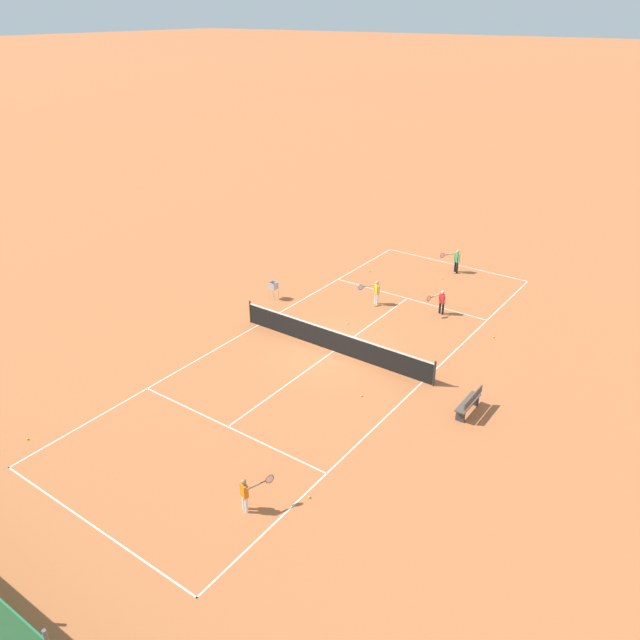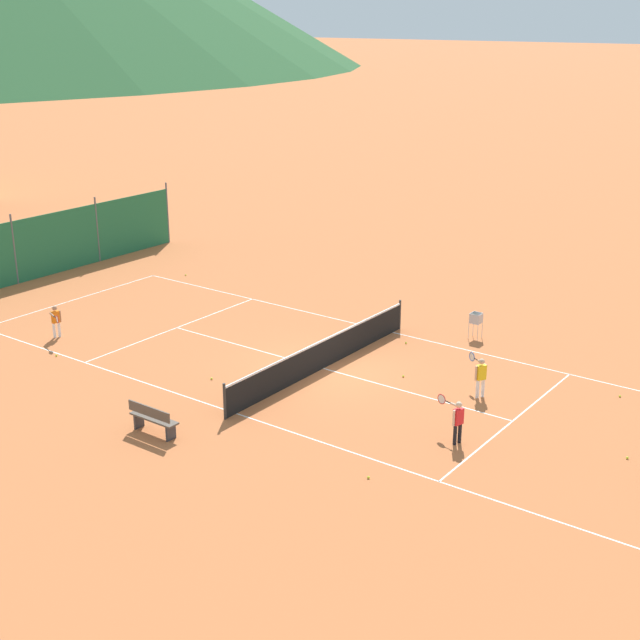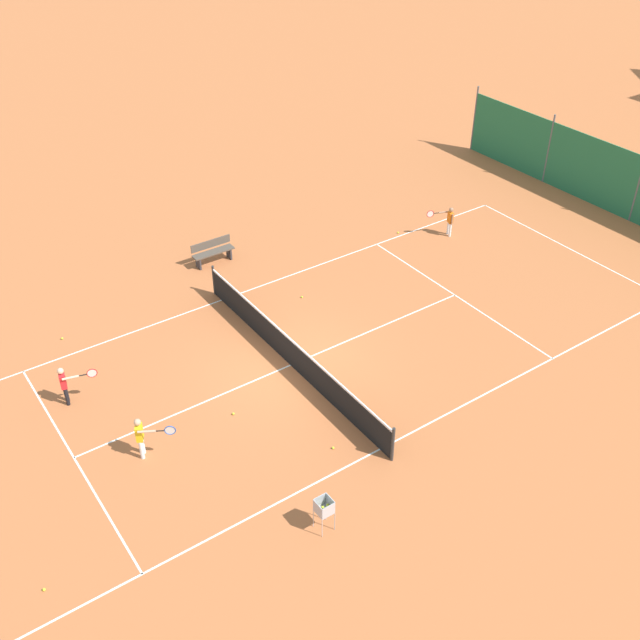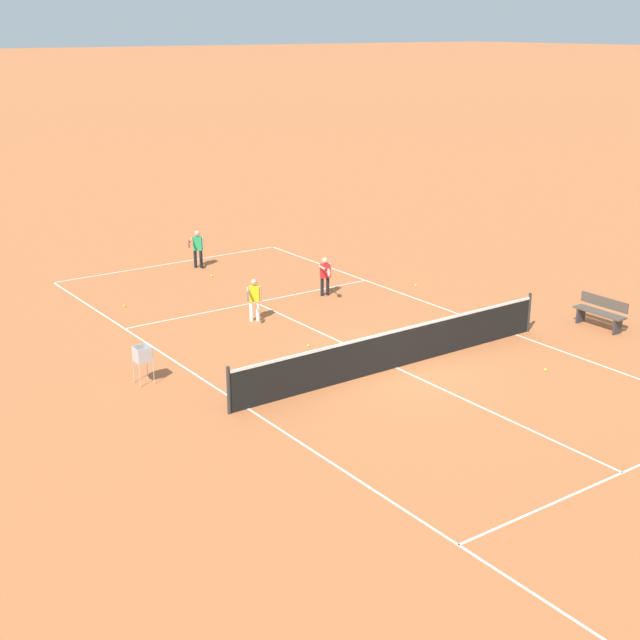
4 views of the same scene
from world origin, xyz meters
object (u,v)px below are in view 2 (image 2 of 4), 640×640
object	(u,v)px
tennis_ball_alley_right	(406,343)
tennis_ball_near_corner	(403,376)
tennis_ball_service_box	(620,396)
tennis_net	(323,354)
tennis_ball_alley_left	(627,458)
tennis_ball_by_net_left	(368,477)
ball_hopper	(476,320)
tennis_ball_by_net_right	(186,275)
tennis_ball_far_corner	(56,356)
player_far_baseline	(480,374)
player_far_service	(457,418)
player_near_baseline	(56,319)
courtside_bench	(153,419)
tennis_ball_mid_court	(212,379)

from	to	relation	value
tennis_ball_alley_right	tennis_ball_near_corner	distance (m)	2.91
tennis_ball_service_box	tennis_net	bearing A→B (deg)	111.96
tennis_ball_service_box	tennis_ball_alley_left	world-z (taller)	same
tennis_ball_by_net_left	ball_hopper	world-z (taller)	ball_hopper
tennis_ball_by_net_right	tennis_ball_service_box	bearing A→B (deg)	-94.78
tennis_net	tennis_ball_far_corner	distance (m)	8.71
tennis_ball_by_net_right	tennis_net	bearing A→B (deg)	-114.48
player_far_baseline	tennis_ball_by_net_right	bearing A→B (deg)	75.81
tennis_ball_by_net_left	player_far_service	bearing A→B (deg)	-15.13
player_near_baseline	courtside_bench	size ratio (longest dim) A/B	0.75
tennis_ball_near_corner	ball_hopper	bearing A→B (deg)	-2.12
courtside_bench	tennis_ball_near_corner	bearing A→B (deg)	-24.55
tennis_ball_alley_right	tennis_ball_by_net_left	world-z (taller)	same
ball_hopper	player_far_baseline	bearing A→B (deg)	-151.62
tennis_ball_mid_court	tennis_ball_alley_left	world-z (taller)	same
tennis_ball_mid_court	ball_hopper	bearing A→B (deg)	-30.62
tennis_ball_near_corner	tennis_ball_alley_right	bearing A→B (deg)	29.45
player_far_baseline	tennis_ball_far_corner	bearing A→B (deg)	112.75
tennis_ball_by_net_left	ball_hopper	distance (m)	10.57
player_far_baseline	player_far_service	bearing A→B (deg)	-164.30
tennis_ball_far_corner	player_near_baseline	bearing A→B (deg)	50.61
player_far_baseline	tennis_ball_by_net_left	xyz separation A→B (m)	(-5.91, -0.06, -0.67)
tennis_ball_near_corner	ball_hopper	distance (m)	4.47
player_far_baseline	tennis_ball_near_corner	distance (m)	2.61
tennis_ball_alley_right	ball_hopper	size ratio (longest dim) A/B	0.07
tennis_ball_by_net_right	tennis_ball_alley_right	bearing A→B (deg)	-97.23
tennis_ball_mid_court	tennis_ball_near_corner	distance (m)	5.84
ball_hopper	courtside_bench	world-z (taller)	ball_hopper
tennis_net	player_far_service	bearing A→B (deg)	-109.70
player_far_service	ball_hopper	xyz separation A→B (m)	(7.37, 3.20, -0.03)
tennis_net	tennis_ball_by_net_left	size ratio (longest dim) A/B	139.09
player_far_baseline	tennis_ball_mid_court	xyz separation A→B (m)	(-3.67, 7.11, -0.67)
tennis_net	tennis_ball_service_box	xyz separation A→B (m)	(3.31, -8.22, -0.47)
player_far_service	tennis_ball_by_net_left	world-z (taller)	player_far_service
ball_hopper	courtside_bench	xyz separation A→B (m)	(-11.65, 3.47, -0.20)
tennis_ball_alley_right	tennis_ball_by_net_right	bearing A→B (deg)	82.77
tennis_ball_alley_right	courtside_bench	bearing A→B (deg)	169.14
tennis_ball_near_corner	tennis_ball_service_box	bearing A→B (deg)	-67.38
tennis_ball_alley_right	tennis_ball_mid_court	size ratio (longest dim) A/B	1.00
tennis_ball_alley_right	courtside_bench	distance (m)	9.95
player_near_baseline	tennis_ball_alley_left	bearing A→B (deg)	-81.37
tennis_net	tennis_ball_mid_court	world-z (taller)	tennis_net
tennis_net	player_near_baseline	world-z (taller)	player_near_baseline
tennis_ball_far_corner	courtside_bench	bearing A→B (deg)	-107.16
player_far_baseline	ball_hopper	size ratio (longest dim) A/B	1.35
tennis_net	tennis_ball_alley_right	distance (m)	3.58
tennis_ball_near_corner	tennis_ball_alley_left	size ratio (longest dim) A/B	1.00
tennis_ball_alley_right	tennis_ball_by_net_left	distance (m)	9.29
courtside_bench	player_near_baseline	bearing A→B (deg)	68.30
player_far_service	tennis_ball_mid_court	xyz separation A→B (m)	(-0.67, 7.96, -0.66)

